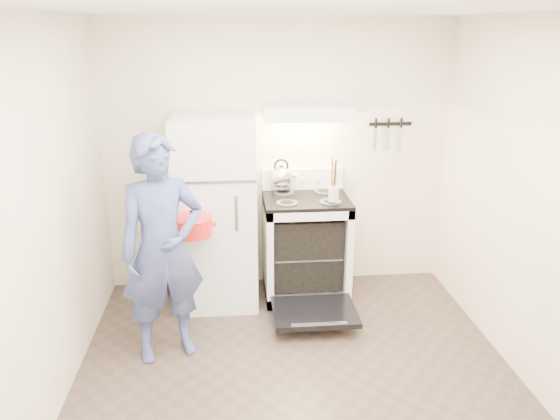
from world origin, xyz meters
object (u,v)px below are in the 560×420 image
object	(u,v)px
refrigerator	(216,212)
dutch_oven	(193,227)
stove_body	(305,248)
person	(162,250)
tea_kettle	(281,175)

from	to	relation	value
refrigerator	dutch_oven	xyz separation A→B (m)	(-0.17, -0.49, 0.05)
dutch_oven	refrigerator	bearing A→B (deg)	70.97
refrigerator	stove_body	distance (m)	0.90
stove_body	person	xyz separation A→B (m)	(-1.18, -0.90, 0.40)
refrigerator	tea_kettle	distance (m)	0.70
tea_kettle	dutch_oven	world-z (taller)	tea_kettle
stove_body	tea_kettle	xyz separation A→B (m)	(-0.21, 0.22, 0.64)
stove_body	dutch_oven	xyz separation A→B (m)	(-0.98, -0.52, 0.44)
dutch_oven	tea_kettle	bearing A→B (deg)	43.65
refrigerator	tea_kettle	world-z (taller)	refrigerator
refrigerator	person	size ratio (longest dim) A/B	0.99
refrigerator	person	xyz separation A→B (m)	(-0.37, -0.87, 0.01)
refrigerator	person	bearing A→B (deg)	-113.04
stove_body	dutch_oven	size ratio (longest dim) A/B	2.47
stove_body	tea_kettle	world-z (taller)	tea_kettle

